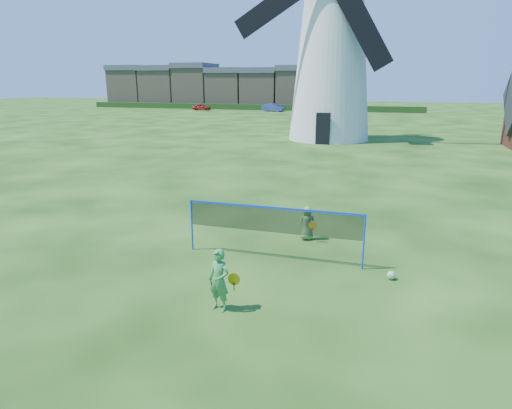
{
  "coord_description": "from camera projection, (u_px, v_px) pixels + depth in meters",
  "views": [
    {
      "loc": [
        3.73,
        -11.09,
        4.89
      ],
      "look_at": [
        0.2,
        0.5,
        1.5
      ],
      "focal_mm": 30.86,
      "sensor_mm": 36.0,
      "label": 1
    }
  ],
  "objects": [
    {
      "name": "play_ball",
      "position": [
        391.0,
        275.0,
        11.25
      ],
      "size": [
        0.22,
        0.22,
        0.22
      ],
      "primitive_type": "sphere",
      "color": "green",
      "rests_on": "ground"
    },
    {
      "name": "terraced_houses",
      "position": [
        227.0,
        87.0,
        85.56
      ],
      "size": [
        50.11,
        8.4,
        8.38
      ],
      "color": "gray",
      "rests_on": "ground"
    },
    {
      "name": "car_left",
      "position": [
        202.0,
        107.0,
        78.01
      ],
      "size": [
        3.41,
        1.7,
        1.12
      ],
      "primitive_type": "imported",
      "rotation": [
        0.0,
        0.0,
        1.69
      ],
      "color": "maroon",
      "rests_on": "ground"
    },
    {
      "name": "car_right",
      "position": [
        273.0,
        108.0,
        74.7
      ],
      "size": [
        4.22,
        2.37,
        1.32
      ],
      "primitive_type": "imported",
      "rotation": [
        0.0,
        0.0,
        1.31
      ],
      "color": "navy",
      "rests_on": "ground"
    },
    {
      "name": "player_girl",
      "position": [
        219.0,
        280.0,
        9.6
      ],
      "size": [
        0.71,
        0.46,
        1.41
      ],
      "rotation": [
        0.0,
        0.0,
        -0.26
      ],
      "color": "#388D47",
      "rests_on": "ground"
    },
    {
      "name": "ground",
      "position": [
        244.0,
        259.0,
        12.58
      ],
      "size": [
        220.0,
        220.0,
        0.0
      ],
      "primitive_type": "plane",
      "color": "black",
      "rests_on": "ground"
    },
    {
      "name": "player_boy",
      "position": [
        307.0,
        223.0,
        13.99
      ],
      "size": [
        0.67,
        0.52,
        1.09
      ],
      "rotation": [
        0.0,
        0.0,
        3.51
      ],
      "color": "#5D9648",
      "rests_on": "ground"
    },
    {
      "name": "windmill",
      "position": [
        332.0,
        53.0,
        36.72
      ],
      "size": [
        15.34,
        6.87,
        20.93
      ],
      "color": "white",
      "rests_on": "ground"
    },
    {
      "name": "badminton_net",
      "position": [
        273.0,
        221.0,
        12.29
      ],
      "size": [
        5.05,
        0.05,
        1.55
      ],
      "color": "blue",
      "rests_on": "ground"
    },
    {
      "name": "hedge",
      "position": [
        244.0,
        107.0,
        79.42
      ],
      "size": [
        62.0,
        0.8,
        1.0
      ],
      "primitive_type": "cube",
      "color": "#193814",
      "rests_on": "ground"
    }
  ]
}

